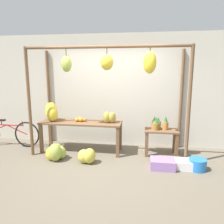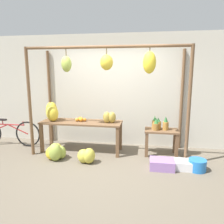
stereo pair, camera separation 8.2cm
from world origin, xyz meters
name	(u,v)px [view 2 (the right image)]	position (x,y,z in m)	size (l,w,h in m)	color
ground_plane	(100,168)	(0.00, 0.00, 0.00)	(20.00, 20.00, 0.00)	#665B4C
shop_wall_back	(113,91)	(0.00, 1.54, 1.40)	(8.00, 0.08, 2.80)	beige
stall_awning	(111,78)	(0.11, 0.65, 1.75)	(3.45, 1.16, 2.40)	brown
display_table_main	(81,126)	(-0.64, 0.85, 0.62)	(1.90, 0.60, 0.73)	brown
display_table_side	(161,136)	(1.22, 0.92, 0.44)	(0.75, 0.46, 0.59)	brown
banana_pile_on_table	(52,113)	(-1.37, 0.83, 0.92)	(0.42, 0.43, 0.44)	gold
orange_pile	(81,119)	(-0.67, 0.88, 0.77)	(0.26, 0.21, 0.09)	orange
pineapple_cluster	(160,124)	(1.17, 0.94, 0.71)	(0.37, 0.26, 0.31)	#B27F38
banana_pile_ground_left	(56,152)	(-1.06, 0.26, 0.16)	(0.48, 0.52, 0.39)	#9EB247
banana_pile_ground_right	(86,156)	(-0.34, 0.19, 0.15)	(0.47, 0.36, 0.32)	gold
fruit_crate_white	(162,164)	(1.20, 0.17, 0.10)	(0.47, 0.35, 0.19)	#9970B7
blue_bucket	(197,165)	(1.88, 0.21, 0.11)	(0.34, 0.34, 0.22)	blue
parked_bicycle	(8,133)	(-2.61, 0.90, 0.34)	(1.71, 0.08, 0.70)	black
papaya_pile	(110,117)	(0.04, 0.85, 0.85)	(0.32, 0.35, 0.26)	#B2993D
fruit_crate_purple	(181,165)	(1.58, 0.23, 0.09)	(0.43, 0.31, 0.17)	silver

